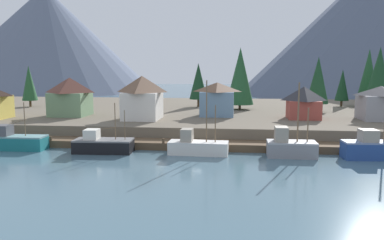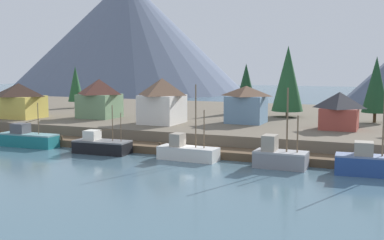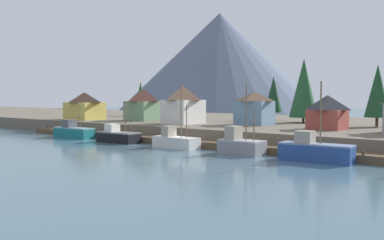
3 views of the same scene
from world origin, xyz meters
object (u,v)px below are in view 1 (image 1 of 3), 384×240
at_px(fishing_boat_black, 103,145).
at_px(conifer_back_right, 29,83).
at_px(house_green, 70,96).
at_px(house_white, 142,97).
at_px(conifer_mid_right, 368,74).
at_px(conifer_centre, 342,85).
at_px(fishing_boat_grey, 290,147).
at_px(conifer_back_left, 198,81).
at_px(house_blue, 217,99).
at_px(fishing_boat_blue, 378,148).
at_px(house_grey, 380,103).
at_px(conifer_mid_left, 240,76).
at_px(fishing_boat_teal, 12,141).
at_px(fishing_boat_white, 197,146).
at_px(house_red, 304,102).
at_px(conifer_far_right, 379,74).
at_px(conifer_near_left, 318,80).

distance_m(fishing_boat_black, conifer_back_right, 43.91).
height_order(house_green, house_white, house_white).
bearing_deg(house_green, conifer_mid_right, 21.92).
xyz_separation_m(fishing_boat_black, conifer_centre, (41.07, 41.64, 6.23)).
xyz_separation_m(fishing_boat_black, conifer_mid_right, (46.60, 41.82, 8.70)).
xyz_separation_m(fishing_boat_grey, conifer_back_left, (-15.17, 36.76, 6.88)).
distance_m(house_green, house_blue, 26.50).
bearing_deg(fishing_boat_blue, fishing_boat_black, 176.48).
bearing_deg(conifer_back_left, house_grey, -30.03).
height_order(house_blue, conifer_mid_left, conifer_mid_left).
relative_size(house_blue, conifer_back_right, 0.68).
bearing_deg(house_white, fishing_boat_grey, -33.07).
xyz_separation_m(house_white, conifer_mid_left, (16.42, 17.71, 3.20)).
bearing_deg(fishing_boat_blue, house_blue, 131.36).
bearing_deg(conifer_mid_left, fishing_boat_teal, -134.04).
bearing_deg(fishing_boat_blue, fishing_boat_white, 175.83).
relative_size(conifer_mid_right, conifer_centre, 1.55).
relative_size(fishing_boat_white, house_blue, 1.53).
distance_m(fishing_boat_grey, conifer_mid_right, 47.93).
distance_m(fishing_boat_black, conifer_back_left, 38.80).
bearing_deg(house_red, house_grey, -0.30).
relative_size(fishing_boat_black, conifer_back_right, 0.85).
height_order(fishing_boat_white, house_grey, fishing_boat_white).
height_order(fishing_boat_white, fishing_boat_grey, fishing_boat_white).
distance_m(fishing_boat_white, conifer_far_right, 48.21).
height_order(fishing_boat_black, house_white, house_white).
bearing_deg(conifer_mid_right, conifer_mid_left, -162.04).
bearing_deg(conifer_near_left, house_white, -155.17).
distance_m(fishing_boat_white, fishing_boat_blue, 22.21).
bearing_deg(conifer_far_right, fishing_boat_blue, -108.66).
height_order(house_red, conifer_back_right, conifer_back_right).
bearing_deg(fishing_boat_blue, house_white, 152.09).
height_order(conifer_back_left, conifer_far_right, conifer_far_right).
xyz_separation_m(fishing_boat_white, conifer_back_right, (-40.82, 32.55, 6.71)).
bearing_deg(house_white, conifer_mid_right, 30.98).
xyz_separation_m(house_green, conifer_back_right, (-15.98, 14.77, 1.74)).
xyz_separation_m(house_grey, conifer_mid_left, (-22.98, 14.13, 4.06)).
bearing_deg(fishing_boat_grey, house_white, 147.29).
height_order(house_grey, conifer_mid_right, conifer_mid_right).
bearing_deg(house_green, fishing_boat_black, -55.77).
distance_m(house_blue, conifer_back_left, 17.25).
bearing_deg(fishing_boat_grey, conifer_back_left, 112.78).
height_order(house_grey, conifer_back_right, conifer_back_right).
height_order(house_blue, conifer_mid_right, conifer_mid_right).
height_order(fishing_boat_grey, house_green, house_green).
height_order(fishing_boat_teal, fishing_boat_grey, fishing_boat_grey).
bearing_deg(house_green, conifer_near_left, 13.99).
bearing_deg(conifer_near_left, conifer_mid_left, 168.15).
bearing_deg(house_grey, conifer_centre, 90.28).
bearing_deg(conifer_centre, house_green, -156.22).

